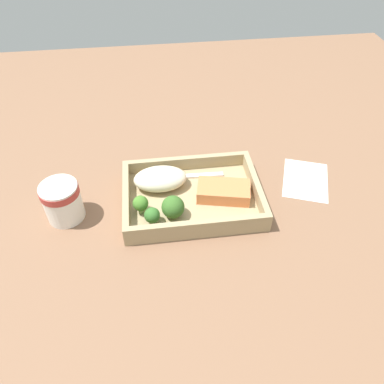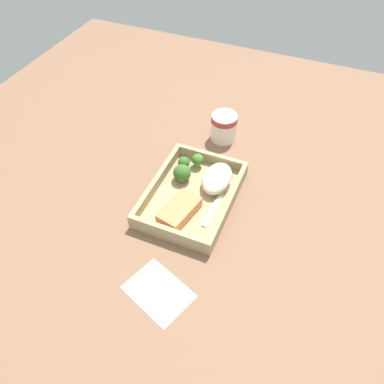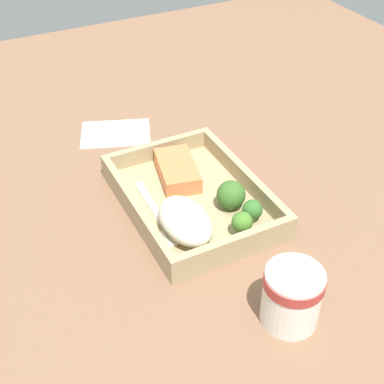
{
  "view_description": "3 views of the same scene",
  "coord_description": "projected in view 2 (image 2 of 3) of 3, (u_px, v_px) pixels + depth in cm",
  "views": [
    {
      "loc": [
        6.97,
        53.6,
        54.95
      ],
      "look_at": [
        0.0,
        0.0,
        2.7
      ],
      "focal_mm": 35.0,
      "sensor_mm": 36.0,
      "label": 1
    },
    {
      "loc": [
        -55.91,
        -23.22,
        69.19
      ],
      "look_at": [
        0.0,
        0.0,
        2.7
      ],
      "focal_mm": 35.0,
      "sensor_mm": 36.0,
      "label": 2
    },
    {
      "loc": [
        57.68,
        -29.19,
        53.72
      ],
      "look_at": [
        0.0,
        0.0,
        2.7
      ],
      "focal_mm": 50.0,
      "sensor_mm": 36.0,
      "label": 3
    }
  ],
  "objects": [
    {
      "name": "broccoli_floret_1",
      "position": [
        182.0,
        173.0,
        0.93
      ],
      "size": [
        4.43,
        4.43,
        4.57
      ],
      "color": "#8AA15D",
      "rests_on": "takeout_tray"
    },
    {
      "name": "mashed_potatoes",
      "position": [
        217.0,
        178.0,
        0.92
      ],
      "size": [
        10.97,
        6.94,
        4.14
      ],
      "primitive_type": "ellipsoid",
      "color": "beige",
      "rests_on": "takeout_tray"
    },
    {
      "name": "broccoli_floret_2",
      "position": [
        184.0,
        163.0,
        0.96
      ],
      "size": [
        3.02,
        3.02,
        3.51
      ],
      "color": "#88A560",
      "rests_on": "takeout_tray"
    },
    {
      "name": "receipt_slip",
      "position": [
        158.0,
        292.0,
        0.75
      ],
      "size": [
        13.29,
        15.28,
        0.24
      ],
      "primitive_type": "cube",
      "rotation": [
        0.0,
        0.0,
        -0.36
      ],
      "color": "white",
      "rests_on": "ground_plane"
    },
    {
      "name": "paper_cup",
      "position": [
        224.0,
        126.0,
        1.04
      ],
      "size": [
        7.37,
        7.37,
        7.97
      ],
      "color": "white",
      "rests_on": "ground_plane"
    },
    {
      "name": "ground_plane",
      "position": [
        192.0,
        202.0,
        0.93
      ],
      "size": [
        160.0,
        160.0,
        2.0
      ],
      "primitive_type": "cube",
      "color": "#835E44"
    },
    {
      "name": "tray_rim",
      "position": [
        192.0,
        192.0,
        0.9
      ],
      "size": [
        27.47,
        19.87,
        2.96
      ],
      "color": "tan",
      "rests_on": "takeout_tray"
    },
    {
      "name": "fork",
      "position": [
        218.0,
        199.0,
        0.9
      ],
      "size": [
        15.85,
        2.32,
        0.44
      ],
      "color": "white",
      "rests_on": "takeout_tray"
    },
    {
      "name": "takeout_tray",
      "position": [
        192.0,
        198.0,
        0.91
      ],
      "size": [
        27.47,
        19.87,
        1.2
      ],
      "primitive_type": "cube",
      "color": "tan",
      "rests_on": "ground_plane"
    },
    {
      "name": "salmon_fillet",
      "position": [
        179.0,
        211.0,
        0.86
      ],
      "size": [
        11.5,
        7.91,
        2.74
      ],
      "primitive_type": "cube",
      "rotation": [
        0.0,
        0.0,
        -0.22
      ],
      "color": "#E87E48",
      "rests_on": "takeout_tray"
    },
    {
      "name": "broccoli_floret_3",
      "position": [
        198.0,
        160.0,
        0.96
      ],
      "size": [
        3.05,
        3.05,
        3.9
      ],
      "color": "#88A563",
      "rests_on": "takeout_tray"
    }
  ]
}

